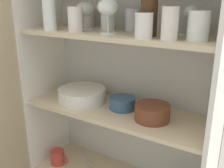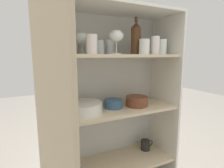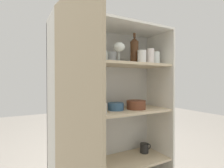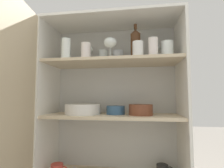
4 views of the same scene
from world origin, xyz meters
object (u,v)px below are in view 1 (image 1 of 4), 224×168
Objects in this scene: wine_bottle at (149,8)px; plate_stack_white at (82,95)px; mixing_bowl_large at (152,112)px; serving_bowl_small at (122,103)px; coffee_mug_primary at (58,157)px.

wine_bottle is 0.59m from plate_stack_white.
mixing_bowl_large reaches higher than plate_stack_white.
plate_stack_white is 0.24m from serving_bowl_small.
serving_bowl_small is at bearing 160.44° from wine_bottle.
wine_bottle is 1.55× the size of mixing_bowl_large.
mixing_bowl_large reaches higher than serving_bowl_small.
coffee_mug_primary is at bearing -177.23° from wine_bottle.
serving_bowl_small is (0.23, 0.03, -0.00)m from plate_stack_white.
wine_bottle is 1.91× the size of serving_bowl_small.
serving_bowl_small reaches higher than coffee_mug_primary.
wine_bottle reaches higher than plate_stack_white.
mixing_bowl_large is 0.18m from serving_bowl_small.
wine_bottle is at bearing -152.81° from mixing_bowl_large.
plate_stack_white reaches higher than coffee_mug_primary.
mixing_bowl_large reaches higher than coffee_mug_primary.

